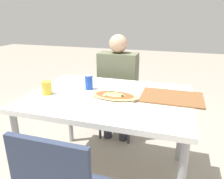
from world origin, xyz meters
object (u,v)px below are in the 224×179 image
at_px(pizza_main, 115,96).
at_px(soda_can, 89,82).
at_px(dining_table, 109,104).
at_px(person_seated, 118,80).
at_px(drink_glass, 47,88).
at_px(chair_far_seated, 120,92).

height_order(pizza_main, soda_can, soda_can).
relative_size(dining_table, pizza_main, 3.43).
xyz_separation_m(pizza_main, soda_can, (-0.27, 0.14, 0.04)).
relative_size(person_seated, drink_glass, 11.25).
xyz_separation_m(dining_table, soda_can, (-0.21, 0.10, 0.13)).
bearing_deg(person_seated, dining_table, 99.95).
bearing_deg(chair_far_seated, pizza_main, 102.07).
bearing_deg(drink_glass, dining_table, 13.08).
bearing_deg(pizza_main, chair_far_seated, 102.07).
relative_size(pizza_main, drink_glass, 3.56).
bearing_deg(dining_table, chair_far_seated, 98.52).
distance_m(person_seated, pizza_main, 0.75).
distance_m(chair_far_seated, drink_glass, 1.03).
height_order(pizza_main, drink_glass, drink_glass).
height_order(soda_can, drink_glass, soda_can).
relative_size(chair_far_seated, drink_glass, 8.75).
xyz_separation_m(person_seated, pizza_main, (0.18, -0.73, 0.10)).
bearing_deg(soda_can, person_seated, 81.07).
relative_size(chair_far_seated, person_seated, 0.78).
distance_m(chair_far_seated, person_seated, 0.22).
bearing_deg(drink_glass, person_seated, 65.13).
bearing_deg(chair_far_seated, person_seated, 90.00).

